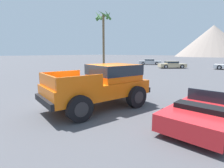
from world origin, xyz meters
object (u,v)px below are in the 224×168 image
Objects in this scene: parked_car_silver at (150,62)px; parked_car_tan at (172,65)px; red_convertible_car at (205,112)px; palm_tree_tall at (103,26)px; orange_pickup_truck at (103,83)px.

parked_car_silver is 8.77m from parked_car_tan.
red_convertible_car and parked_car_tan have the same top height.
palm_tree_tall is (-2.06, -11.80, 6.12)m from parked_car_silver.
parked_car_tan is (-5.92, 22.09, -0.51)m from orange_pickup_truck.
parked_car_silver is at bearing -170.94° from parked_car_tan.
parked_car_silver is 13.46m from palm_tree_tall.
parked_car_silver is (-17.05, 26.64, 0.14)m from red_convertible_car.
parked_car_silver is at bearing 80.12° from palm_tree_tall.
red_convertible_car is 24.99m from palm_tree_tall.
orange_pickup_truck reaches higher than parked_car_tan.
palm_tree_tall reaches higher than parked_car_tan.
parked_car_tan is (-10.05, 21.35, 0.13)m from red_convertible_car.
palm_tree_tall reaches higher than red_convertible_car.
parked_car_silver reaches higher than parked_car_tan.
red_convertible_car is 31.63m from parked_car_silver.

